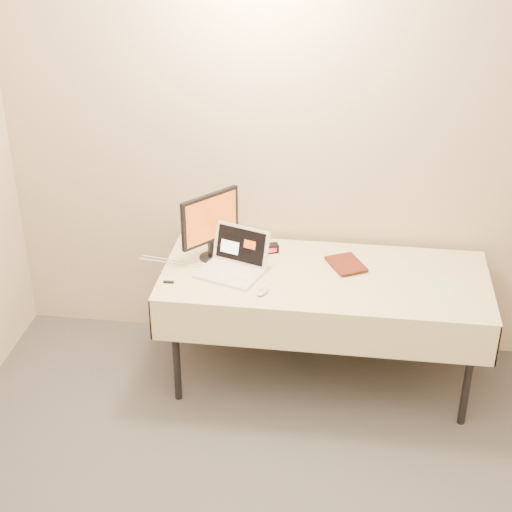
# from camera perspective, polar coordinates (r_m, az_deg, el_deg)

# --- Properties ---
(back_wall) EXTENTS (4.00, 0.10, 2.70)m
(back_wall) POSITION_cam_1_polar(r_m,az_deg,el_deg) (4.63, 5.70, 8.03)
(back_wall) COLOR beige
(back_wall) RESTS_ON ground
(table) EXTENTS (1.86, 0.81, 0.74)m
(table) POSITION_cam_1_polar(r_m,az_deg,el_deg) (4.51, 5.01, -2.05)
(table) COLOR black
(table) RESTS_ON ground
(laptop) EXTENTS (0.43, 0.40, 0.24)m
(laptop) POSITION_cam_1_polar(r_m,az_deg,el_deg) (4.47, -1.60, -0.44)
(laptop) COLOR white
(laptop) RESTS_ON table
(monitor) EXTENTS (0.28, 0.32, 0.41)m
(monitor) POSITION_cam_1_polar(r_m,az_deg,el_deg) (4.53, -3.35, 2.53)
(monitor) COLOR black
(monitor) RESTS_ON table
(book) EXTENTS (0.17, 0.10, 0.24)m
(book) POSITION_cam_1_polar(r_m,az_deg,el_deg) (4.48, 5.64, 0.38)
(book) COLOR maroon
(book) RESTS_ON table
(alarm_clock) EXTENTS (0.14, 0.10, 0.05)m
(alarm_clock) POSITION_cam_1_polar(r_m,az_deg,el_deg) (4.68, 0.87, 0.54)
(alarm_clock) COLOR black
(alarm_clock) RESTS_ON table
(clicker) EXTENTS (0.08, 0.11, 0.02)m
(clicker) POSITION_cam_1_polar(r_m,az_deg,el_deg) (4.28, 0.49, -2.59)
(clicker) COLOR silver
(clicker) RESTS_ON table
(paper_form) EXTENTS (0.14, 0.26, 0.00)m
(paper_form) POSITION_cam_1_polar(r_m,az_deg,el_deg) (4.43, 13.30, -2.44)
(paper_form) COLOR #BDE7B8
(paper_form) RESTS_ON table
(usb_dongle) EXTENTS (0.06, 0.02, 0.01)m
(usb_dongle) POSITION_cam_1_polar(r_m,az_deg,el_deg) (4.40, -6.37, -1.90)
(usb_dongle) COLOR black
(usb_dongle) RESTS_ON table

